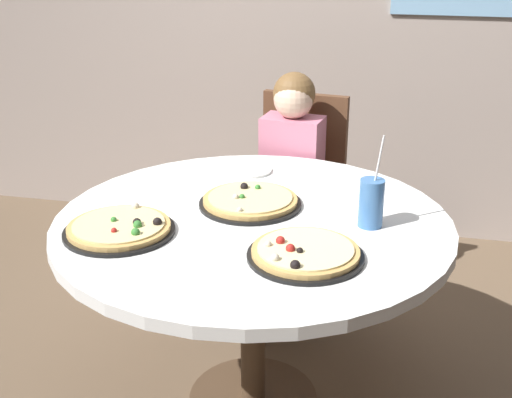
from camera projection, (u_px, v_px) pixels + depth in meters
The scene contains 8 objects.
dining_table at pixel (253, 241), 2.27m from camera, with size 1.33×1.33×0.75m.
chair_wooden at pixel (298, 186), 3.12m from camera, with size 0.45×0.45×0.95m.
diner_child at pixel (286, 210), 2.98m from camera, with size 0.30×0.43×1.08m.
pizza_veggie at pixel (250, 201), 2.34m from camera, with size 0.36×0.36×0.05m.
pizza_cheese at pixel (120, 228), 2.13m from camera, with size 0.36×0.36×0.05m.
pizza_pepperoni at pixel (305, 253), 1.97m from camera, with size 0.35×0.35×0.05m.
soda_cup at pixel (371, 203), 2.15m from camera, with size 0.08×0.08×0.31m.
plate_small at pixel (249, 170), 2.66m from camera, with size 0.18×0.18×0.01m, color white.
Camera 1 is at (0.46, -2.00, 1.66)m, focal length 46.98 mm.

